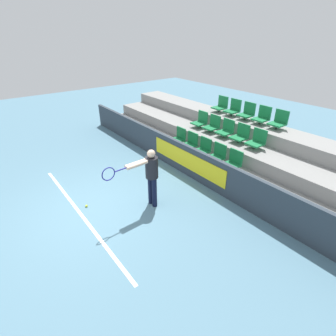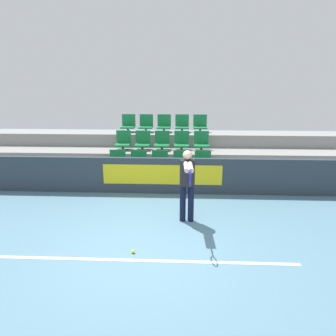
# 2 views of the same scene
# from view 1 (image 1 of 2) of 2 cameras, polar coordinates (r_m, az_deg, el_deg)

# --- Properties ---
(ground_plane) EXTENTS (30.00, 30.00, 0.00)m
(ground_plane) POSITION_cam_1_polar(r_m,az_deg,el_deg) (7.14, -16.12, -8.62)
(ground_plane) COLOR slate
(court_baseline) EXTENTS (5.35, 0.08, 0.01)m
(court_baseline) POSITION_cam_1_polar(r_m,az_deg,el_deg) (7.06, -18.51, -9.43)
(court_baseline) COLOR white
(court_baseline) RESTS_ON ground
(barrier_wall) EXTENTS (12.41, 0.14, 0.98)m
(barrier_wall) POSITION_cam_1_polar(r_m,az_deg,el_deg) (8.29, 3.83, 1.91)
(barrier_wall) COLOR #2D3842
(barrier_wall) RESTS_ON ground
(bleacher_tier_front) EXTENTS (12.01, 1.07, 0.41)m
(bleacher_tier_front) POSITION_cam_1_polar(r_m,az_deg,el_deg) (8.80, 6.78, 1.31)
(bleacher_tier_front) COLOR gray
(bleacher_tier_front) RESTS_ON ground
(bleacher_tier_middle) EXTENTS (12.01, 1.07, 0.83)m
(bleacher_tier_middle) POSITION_cam_1_polar(r_m,az_deg,el_deg) (9.43, 11.53, 4.19)
(bleacher_tier_middle) COLOR gray
(bleacher_tier_middle) RESTS_ON ground
(bleacher_tier_back) EXTENTS (12.01, 1.07, 1.24)m
(bleacher_tier_back) POSITION_cam_1_polar(r_m,az_deg,el_deg) (10.14, 15.68, 6.67)
(bleacher_tier_back) COLOR gray
(bleacher_tier_back) RESTS_ON ground
(stadium_chair_0) EXTENTS (0.47, 0.46, 0.60)m
(stadium_chair_0) POSITION_cam_1_polar(r_m,az_deg,el_deg) (9.54, 2.29, 6.69)
(stadium_chair_0) COLOR #333333
(stadium_chair_0) RESTS_ON bleacher_tier_front
(stadium_chair_1) EXTENTS (0.47, 0.46, 0.60)m
(stadium_chair_1) POSITION_cam_1_polar(r_m,az_deg,el_deg) (9.10, 4.83, 5.54)
(stadium_chair_1) COLOR #333333
(stadium_chair_1) RESTS_ON bleacher_tier_front
(stadium_chair_2) EXTENTS (0.47, 0.46, 0.60)m
(stadium_chair_2) POSITION_cam_1_polar(r_m,az_deg,el_deg) (8.69, 7.60, 4.27)
(stadium_chair_2) COLOR #333333
(stadium_chair_2) RESTS_ON bleacher_tier_front
(stadium_chair_3) EXTENTS (0.47, 0.46, 0.60)m
(stadium_chair_3) POSITION_cam_1_polar(r_m,az_deg,el_deg) (8.31, 10.62, 2.86)
(stadium_chair_3) COLOR #333333
(stadium_chair_3) RESTS_ON bleacher_tier_front
(stadium_chair_4) EXTENTS (0.47, 0.46, 0.60)m
(stadium_chair_4) POSITION_cam_1_polar(r_m,az_deg,el_deg) (7.95, 13.92, 1.32)
(stadium_chair_4) COLOR #333333
(stadium_chair_4) RESTS_ON bleacher_tier_front
(stadium_chair_5) EXTENTS (0.47, 0.46, 0.60)m
(stadium_chair_5) POSITION_cam_1_polar(r_m,az_deg,el_deg) (10.08, 7.06, 10.17)
(stadium_chair_5) COLOR #333333
(stadium_chair_5) RESTS_ON bleacher_tier_middle
(stadium_chair_6) EXTENTS (0.47, 0.46, 0.60)m
(stadium_chair_6) POSITION_cam_1_polar(r_m,az_deg,el_deg) (9.67, 9.67, 9.22)
(stadium_chair_6) COLOR #333333
(stadium_chair_6) RESTS_ON bleacher_tier_middle
(stadium_chair_7) EXTENTS (0.47, 0.46, 0.60)m
(stadium_chair_7) POSITION_cam_1_polar(r_m,az_deg,el_deg) (9.29, 12.49, 8.16)
(stadium_chair_7) COLOR #333333
(stadium_chair_7) RESTS_ON bleacher_tier_middle
(stadium_chair_8) EXTENTS (0.47, 0.46, 0.60)m
(stadium_chair_8) POSITION_cam_1_polar(r_m,az_deg,el_deg) (8.93, 15.52, 6.99)
(stadium_chair_8) COLOR #333333
(stadium_chair_8) RESTS_ON bleacher_tier_middle
(stadium_chair_9) EXTENTS (0.47, 0.46, 0.60)m
(stadium_chair_9) POSITION_cam_1_polar(r_m,az_deg,el_deg) (8.60, 18.78, 5.70)
(stadium_chair_9) COLOR #333333
(stadium_chair_9) RESTS_ON bleacher_tier_middle
(stadium_chair_10) EXTENTS (0.47, 0.46, 0.60)m
(stadium_chair_10) POSITION_cam_1_polar(r_m,az_deg,el_deg) (10.72, 11.39, 13.22)
(stadium_chair_10) COLOR #333333
(stadium_chair_10) RESTS_ON bleacher_tier_back
(stadium_chair_11) EXTENTS (0.47, 0.46, 0.60)m
(stadium_chair_11) POSITION_cam_1_polar(r_m,az_deg,el_deg) (10.34, 14.02, 12.40)
(stadium_chair_11) COLOR #333333
(stadium_chair_11) RESTS_ON bleacher_tier_back
(stadium_chair_12) EXTENTS (0.47, 0.46, 0.60)m
(stadium_chair_12) POSITION_cam_1_polar(r_m,az_deg,el_deg) (9.98, 16.82, 11.50)
(stadium_chair_12) COLOR #333333
(stadium_chair_12) RESTS_ON bleacher_tier_back
(stadium_chair_13) EXTENTS (0.47, 0.46, 0.60)m
(stadium_chair_13) POSITION_cam_1_polar(r_m,az_deg,el_deg) (9.64, 19.81, 10.50)
(stadium_chair_13) COLOR #333333
(stadium_chair_13) RESTS_ON bleacher_tier_back
(stadium_chair_14) EXTENTS (0.47, 0.46, 0.60)m
(stadium_chair_14) POSITION_cam_1_polar(r_m,az_deg,el_deg) (9.34, 22.98, 9.40)
(stadium_chair_14) COLOR #333333
(stadium_chair_14) RESTS_ON bleacher_tier_back
(tennis_player) EXTENTS (0.32, 1.49, 1.58)m
(tennis_player) POSITION_cam_1_polar(r_m,az_deg,el_deg) (6.50, -4.02, -1.08)
(tennis_player) COLOR black
(tennis_player) RESTS_ON ground
(tennis_ball) EXTENTS (0.07, 0.07, 0.07)m
(tennis_ball) POSITION_cam_1_polar(r_m,az_deg,el_deg) (7.25, -17.33, -7.88)
(tennis_ball) COLOR #CCDB33
(tennis_ball) RESTS_ON ground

